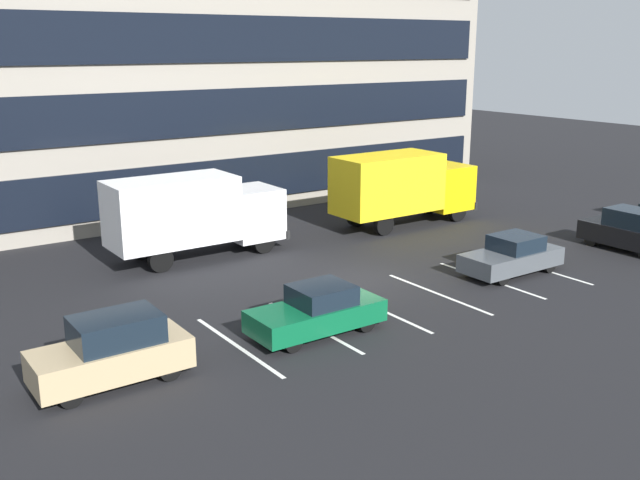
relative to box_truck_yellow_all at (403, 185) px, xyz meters
name	(u,v)px	position (x,y,z in m)	size (l,w,h in m)	color
ground_plane	(357,279)	(-7.31, -5.71, -2.06)	(120.00, 120.00, 0.00)	black
office_building	(161,43)	(-7.31, 12.24, 6.94)	(37.95, 11.62, 18.00)	gray
lot_markings	(409,301)	(-7.31, -8.78, -2.05)	(14.14, 5.40, 0.01)	silver
box_truck_yellow_all	(403,185)	(0.00, 0.00, 0.00)	(7.88, 2.61, 3.65)	yellow
box_truck_white	(194,212)	(-11.20, 0.64, -0.05)	(7.68, 2.54, 3.56)	white
sedan_charcoal	(512,256)	(-1.75, -8.68, -1.32)	(4.35, 1.82, 1.56)	#474C51
suv_black	(630,231)	(5.20, -9.41, -1.15)	(1.76, 4.14, 1.87)	black
sedan_forest	(317,311)	(-11.70, -9.32, -1.32)	(4.38, 1.83, 1.57)	#0C5933
suv_tan	(112,351)	(-18.21, -8.99, -1.14)	(4.19, 1.78, 1.90)	tan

